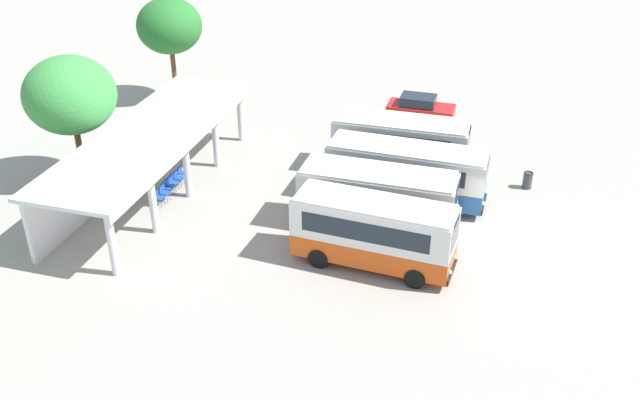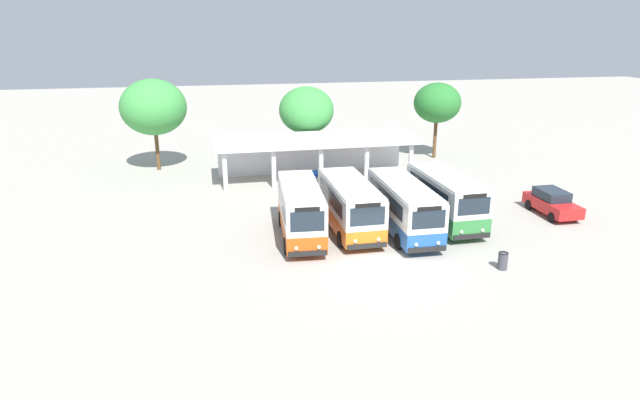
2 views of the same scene
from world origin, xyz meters
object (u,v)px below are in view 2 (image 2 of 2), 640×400
object	(u,v)px
city_bus_second_in_row	(350,204)
waiting_chair_fifth_seat	(329,174)
city_bus_nearest_orange	(301,209)
waiting_chair_middle_seat	(315,175)
parked_car_flank	(552,202)
litter_bin_apron	(503,261)
city_bus_fourth_amber	(446,197)
waiting_chair_far_end_seat	(336,174)
waiting_chair_second_from_end	(309,176)
waiting_chair_end_by_column	(301,176)
city_bus_middle_cream	(403,205)
waiting_chair_fourth_seat	(322,174)

from	to	relation	value
city_bus_second_in_row	waiting_chair_fifth_seat	world-z (taller)	city_bus_second_in_row
city_bus_nearest_orange	waiting_chair_middle_seat	xyz separation A→B (m)	(3.17, 11.48, -1.22)
waiting_chair_middle_seat	parked_car_flank	bearing A→B (deg)	-38.98
waiting_chair_fifth_seat	litter_bin_apron	distance (m)	18.31
city_bus_fourth_amber	waiting_chair_far_end_seat	xyz separation A→B (m)	(-4.21, 10.91, -1.20)
waiting_chair_second_from_end	litter_bin_apron	world-z (taller)	litter_bin_apron
city_bus_nearest_orange	waiting_chair_end_by_column	world-z (taller)	city_bus_nearest_orange
waiting_chair_middle_seat	city_bus_nearest_orange	bearing A→B (deg)	-105.43
city_bus_second_in_row	waiting_chair_middle_seat	xyz separation A→B (m)	(0.15, 10.99, -1.16)
city_bus_middle_cream	waiting_chair_far_end_seat	distance (m)	11.88
parked_car_flank	litter_bin_apron	xyz separation A→B (m)	(-7.36, -6.88, -0.37)
waiting_chair_end_by_column	city_bus_middle_cream	bearing A→B (deg)	-71.26
waiting_chair_fourth_seat	waiting_chair_end_by_column	bearing A→B (deg)	-178.46
city_bus_fourth_amber	litter_bin_apron	distance (m)	6.87
city_bus_middle_cream	waiting_chair_middle_seat	xyz separation A→B (m)	(-2.87, 11.78, -1.15)
city_bus_nearest_orange	waiting_chair_far_end_seat	bearing A→B (deg)	67.12
waiting_chair_far_end_seat	city_bus_second_in_row	bearing A→B (deg)	-99.42
city_bus_middle_cream	parked_car_flank	bearing A→B (deg)	5.34
city_bus_fourth_amber	waiting_chair_second_from_end	size ratio (longest dim) A/B	8.42
city_bus_fourth_amber	litter_bin_apron	size ratio (longest dim) A/B	8.05
city_bus_second_in_row	waiting_chair_fifth_seat	xyz separation A→B (m)	(1.26, 10.94, -1.16)
parked_car_flank	waiting_chair_end_by_column	xyz separation A→B (m)	(-14.46, 10.75, -0.30)
city_bus_middle_cream	parked_car_flank	distance (m)	10.57
city_bus_middle_cream	waiting_chair_end_by_column	distance (m)	12.44
city_bus_second_in_row	waiting_chair_middle_seat	bearing A→B (deg)	89.22
city_bus_fourth_amber	waiting_chair_fifth_seat	size ratio (longest dim) A/B	8.42
parked_car_flank	waiting_chair_fourth_seat	distance (m)	16.74
parked_car_flank	waiting_chair_far_end_seat	bearing A→B (deg)	137.29
city_bus_nearest_orange	waiting_chair_middle_seat	bearing A→B (deg)	74.57
city_bus_fourth_amber	waiting_chair_middle_seat	world-z (taller)	city_bus_fourth_amber
waiting_chair_end_by_column	waiting_chair_middle_seat	world-z (taller)	same
city_bus_second_in_row	waiting_chair_end_by_column	xyz separation A→B (m)	(-0.96, 10.93, -1.16)
city_bus_nearest_orange	waiting_chair_fifth_seat	size ratio (longest dim) A/B	8.29
waiting_chair_fourth_seat	waiting_chair_far_end_seat	size ratio (longest dim) A/B	1.00
waiting_chair_end_by_column	waiting_chair_middle_seat	bearing A→B (deg)	2.88
waiting_chair_end_by_column	waiting_chair_second_from_end	xyz separation A→B (m)	(0.56, -0.05, 0.00)
city_bus_fourth_amber	parked_car_flank	size ratio (longest dim) A/B	1.73
waiting_chair_end_by_column	waiting_chair_far_end_seat	distance (m)	2.78
waiting_chair_end_by_column	waiting_chair_fifth_seat	distance (m)	2.22
waiting_chair_fourth_seat	waiting_chair_far_end_seat	distance (m)	1.11
city_bus_second_in_row	city_bus_middle_cream	world-z (taller)	city_bus_second_in_row
waiting_chair_fifth_seat	waiting_chair_far_end_seat	bearing A→B (deg)	2.20
waiting_chair_far_end_seat	litter_bin_apron	world-z (taller)	litter_bin_apron
city_bus_middle_cream	litter_bin_apron	world-z (taller)	city_bus_middle_cream
city_bus_middle_cream	waiting_chair_middle_seat	bearing A→B (deg)	103.67
waiting_chair_middle_seat	waiting_chair_fifth_seat	distance (m)	1.11
parked_car_flank	waiting_chair_second_from_end	bearing A→B (deg)	142.43
city_bus_middle_cream	waiting_chair_end_by_column	world-z (taller)	city_bus_middle_cream
parked_car_flank	waiting_chair_far_end_seat	xyz separation A→B (m)	(-11.68, 10.78, -0.30)
city_bus_fourth_amber	waiting_chair_end_by_column	size ratio (longest dim) A/B	8.42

